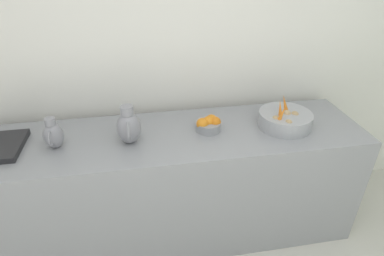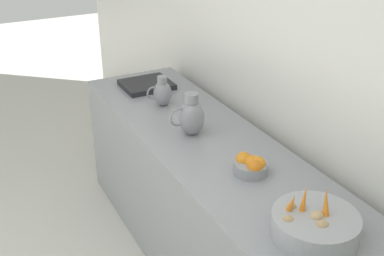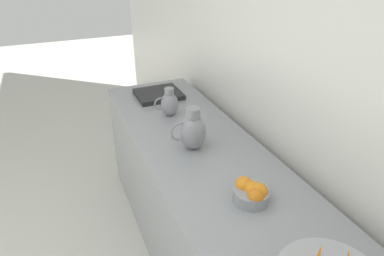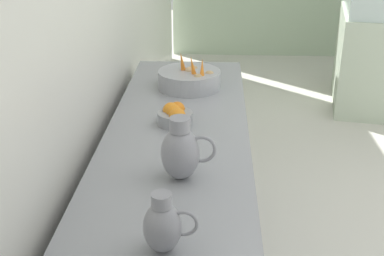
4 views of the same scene
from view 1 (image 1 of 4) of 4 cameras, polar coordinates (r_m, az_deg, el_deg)
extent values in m
cube|color=white|center=(2.36, 6.21, 18.67)|extent=(0.10, 7.83, 3.00)
cube|color=gray|center=(2.35, -4.31, -10.39)|extent=(0.67, 2.68, 0.88)
cylinder|color=#9EA0A5|center=(2.25, 16.40, 1.47)|extent=(0.36, 0.36, 0.10)
torus|color=#9EA0A5|center=(2.27, 16.23, 0.47)|extent=(0.21, 0.21, 0.01)
cone|color=orange|center=(2.17, 15.61, 3.16)|extent=(0.07, 0.06, 0.14)
cone|color=orange|center=(2.12, 15.86, 2.36)|extent=(0.03, 0.06, 0.12)
cone|color=orange|center=(2.24, 16.42, 4.06)|extent=(0.06, 0.08, 0.15)
ellipsoid|color=tan|center=(2.13, 17.03, 0.96)|extent=(0.05, 0.04, 0.04)
ellipsoid|color=tan|center=(2.23, 16.74, 2.54)|extent=(0.06, 0.05, 0.05)
ellipsoid|color=tan|center=(2.15, 14.83, 1.66)|extent=(0.05, 0.04, 0.04)
ellipsoid|color=tan|center=(2.24, 18.06, 2.37)|extent=(0.06, 0.05, 0.04)
cylinder|color=gray|center=(2.13, 2.95, 0.37)|extent=(0.17, 0.17, 0.06)
sphere|color=orange|center=(2.12, 2.97, 1.10)|extent=(0.08, 0.08, 0.08)
sphere|color=orange|center=(2.12, 4.21, 1.03)|extent=(0.08, 0.08, 0.08)
sphere|color=orange|center=(2.14, 3.51, 1.37)|extent=(0.08, 0.08, 0.08)
sphere|color=orange|center=(2.09, 1.89, 0.74)|extent=(0.08, 0.08, 0.08)
sphere|color=orange|center=(2.13, 3.32, 1.26)|extent=(0.07, 0.07, 0.07)
ellipsoid|color=gray|center=(2.00, -11.31, 0.05)|extent=(0.15, 0.15, 0.21)
cylinder|color=gray|center=(1.94, -11.67, 3.13)|extent=(0.08, 0.08, 0.06)
torus|color=gray|center=(1.91, -11.37, -0.65)|extent=(0.11, 0.01, 0.11)
ellipsoid|color=gray|center=(2.10, -23.68, -1.23)|extent=(0.12, 0.12, 0.17)
cylinder|color=gray|center=(2.05, -24.22, 1.04)|extent=(0.06, 0.06, 0.04)
torus|color=gray|center=(2.03, -24.11, -1.80)|extent=(0.09, 0.01, 0.09)
camera|label=2|loc=(2.22, 70.58, 16.77)|focal=45.61mm
camera|label=3|loc=(1.77, 45.44, 19.59)|focal=30.83mm
camera|label=4|loc=(2.43, -61.13, 13.01)|focal=47.55mm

